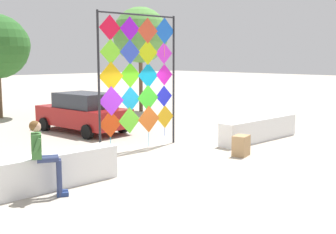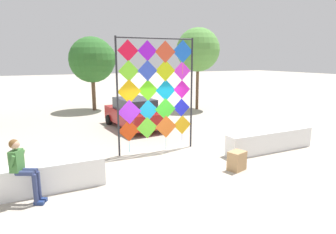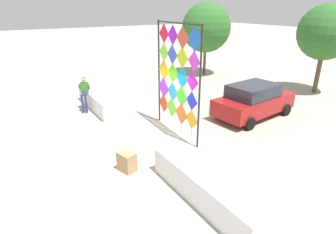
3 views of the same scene
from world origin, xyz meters
name	(u,v)px [view 2 (image 2 of 3)]	position (x,y,z in m)	size (l,w,h in m)	color
ground	(167,163)	(0.00, 0.00, 0.00)	(120.00, 120.00, 0.00)	#ADA393
plaza_ledge_left	(30,180)	(-4.19, -0.49, 0.39)	(3.84, 0.58, 0.79)	white
plaza_ledge_right	(270,141)	(4.19, -0.49, 0.39)	(3.84, 0.58, 0.79)	white
kite_display_rack	(156,90)	(0.22, 1.38, 2.38)	(3.01, 0.20, 4.28)	#232328
seated_vendor	(22,166)	(-4.31, -0.95, 0.98)	(0.79, 0.66, 1.63)	navy
parked_car	(134,113)	(0.65, 5.31, 0.79)	(2.22, 4.14, 1.55)	maroon
cardboard_box_large	(237,161)	(1.78, -1.49, 0.31)	(0.53, 0.40, 0.62)	tan
tree_far_right	(94,59)	(0.04, 11.56, 3.46)	(3.17, 3.06, 4.97)	brown
tree_palm_like	(198,50)	(6.60, 8.96, 4.07)	(2.96, 3.10, 5.59)	brown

